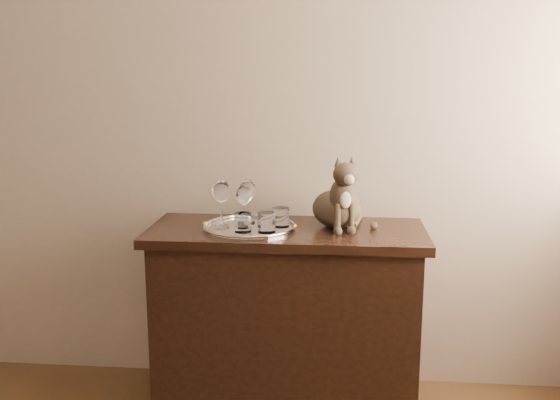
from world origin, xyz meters
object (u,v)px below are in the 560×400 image
(sideboard, at_px, (286,320))
(tumbler_a, at_px, (267,222))
(tumbler_c, at_px, (281,217))
(cat, at_px, (337,190))
(tumbler_b, at_px, (243,222))
(wine_glass_c, at_px, (221,203))
(wine_glass_d, at_px, (244,206))
(tray, at_px, (250,228))
(wine_glass_b, at_px, (248,201))

(sideboard, bearing_deg, tumbler_a, -127.20)
(tumbler_a, height_order, tumbler_c, same)
(cat, bearing_deg, tumbler_b, -174.64)
(sideboard, height_order, cat, cat)
(wine_glass_c, xyz_separation_m, tumbler_c, (0.25, 0.03, -0.06))
(wine_glass_d, bearing_deg, wine_glass_c, -160.88)
(tray, distance_m, tumbler_b, 0.09)
(wine_glass_c, relative_size, wine_glass_d, 1.17)
(tumbler_a, relative_size, tumbler_c, 1.01)
(tumbler_a, bearing_deg, wine_glass_c, 161.24)
(sideboard, xyz_separation_m, cat, (0.22, 0.05, 0.59))
(sideboard, bearing_deg, wine_glass_b, 162.53)
(wine_glass_d, xyz_separation_m, tumbler_c, (0.16, -0.00, -0.05))
(wine_glass_d, xyz_separation_m, cat, (0.40, 0.05, 0.07))
(wine_glass_b, relative_size, wine_glass_c, 0.93)
(tray, distance_m, tumbler_c, 0.14)
(sideboard, xyz_separation_m, tumbler_b, (-0.18, -0.10, 0.47))
(wine_glass_c, height_order, tumbler_a, wine_glass_c)
(tray, xyz_separation_m, cat, (0.37, 0.08, 0.16))
(tray, xyz_separation_m, tumbler_b, (-0.02, -0.08, 0.04))
(wine_glass_d, bearing_deg, wine_glass_b, 79.97)
(sideboard, xyz_separation_m, wine_glass_c, (-0.28, -0.03, 0.54))
(tumbler_b, height_order, tumbler_c, tumbler_c)
(tray, relative_size, wine_glass_c, 1.91)
(wine_glass_c, bearing_deg, tumbler_a, -18.76)
(wine_glass_c, distance_m, wine_glass_d, 0.10)
(tray, height_order, wine_glass_b, wine_glass_b)
(wine_glass_d, distance_m, tumbler_b, 0.11)
(wine_glass_c, relative_size, tumbler_c, 2.49)
(tumbler_b, bearing_deg, sideboard, 30.11)
(sideboard, height_order, wine_glass_b, wine_glass_b)
(tray, bearing_deg, wine_glass_c, -175.51)
(wine_glass_b, xyz_separation_m, wine_glass_c, (-0.10, -0.09, 0.01))
(tumbler_a, bearing_deg, wine_glass_b, 123.03)
(tumbler_a, distance_m, tumbler_c, 0.11)
(wine_glass_d, bearing_deg, tumbler_b, -83.94)
(wine_glass_b, bearing_deg, wine_glass_d, -100.03)
(wine_glass_c, bearing_deg, wine_glass_b, 40.03)
(wine_glass_d, distance_m, tumbler_a, 0.16)
(wine_glass_d, bearing_deg, tray, -39.51)
(wine_glass_b, distance_m, wine_glass_d, 0.06)
(wine_glass_d, bearing_deg, tumbler_c, -0.45)
(wine_glass_b, relative_size, tumbler_c, 2.33)
(wine_glass_c, distance_m, tumbler_b, 0.14)
(sideboard, distance_m, wine_glass_d, 0.55)
(wine_glass_b, height_order, cat, cat)
(tumbler_b, bearing_deg, tray, 78.32)
(cat, bearing_deg, tumbler_c, 176.23)
(wine_glass_b, height_order, wine_glass_d, wine_glass_b)
(tumbler_a, bearing_deg, cat, 27.96)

